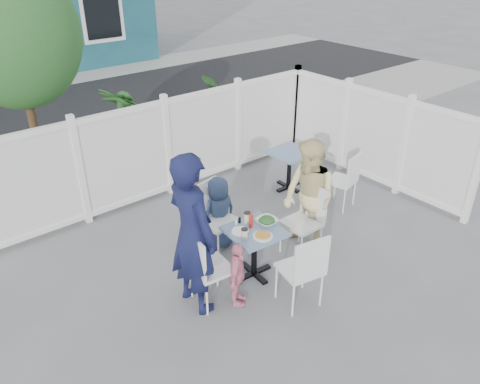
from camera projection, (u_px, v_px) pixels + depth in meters
ground at (262, 262)px, 6.17m from camera, size 80.00×80.00×0.00m
near_sidewalk at (127, 166)px, 8.74m from camera, size 24.00×2.60×0.01m
street at (55, 115)px, 11.25m from camera, size 24.00×5.00×0.01m
far_sidewalk at (15, 87)px, 13.36m from camera, size 24.00×1.60×0.01m
fence_back at (168, 149)px, 7.48m from camera, size 5.86×0.08×1.60m
fence_right at (372, 138)px, 7.87m from camera, size 0.08×3.66×1.60m
tree at (14, 37)px, 6.27m from camera, size 1.80×1.62×3.59m
potted_shrub_a at (129, 137)px, 7.74m from camera, size 1.24×1.24×1.72m
potted_shrub_b at (235, 116)px, 8.93m from camera, size 1.72×1.79×1.54m
main_table at (254, 240)px, 5.70m from camera, size 0.68×0.68×0.67m
spare_table at (290, 160)px, 7.74m from camera, size 0.64×0.64×0.67m
chair_left at (205, 264)px, 5.22m from camera, size 0.47×0.48×0.96m
chair_right at (307, 215)px, 6.11m from camera, size 0.43×0.45×0.98m
chair_back at (212, 213)px, 6.14m from camera, size 0.54×0.52×1.00m
chair_near at (305, 266)px, 5.17m from camera, size 0.52×0.51×0.98m
chair_spare at (346, 177)px, 7.16m from camera, size 0.50×0.49×0.92m
man at (192, 234)px, 5.03m from camera, size 0.48×0.71×1.91m
woman at (309, 198)px, 6.06m from camera, size 0.73×0.86×1.58m
boy at (219, 213)px, 6.25m from camera, size 0.52×0.35×1.04m
toddler at (237, 275)px, 5.28m from camera, size 0.50×0.46×0.82m
plate_main at (263, 236)px, 5.50m from camera, size 0.24×0.24×0.02m
plate_side at (240, 231)px, 5.59m from camera, size 0.21×0.21×0.01m
salad_bowl at (267, 221)px, 5.74m from camera, size 0.26×0.26×0.06m
coffee_cup_a at (244, 234)px, 5.45m from camera, size 0.08×0.08×0.12m
coffee_cup_b at (247, 218)px, 5.76m from camera, size 0.08×0.08×0.12m
ketchup_bottle at (251, 221)px, 5.65m from camera, size 0.05×0.05×0.16m
salt_shaker at (236, 222)px, 5.73m from camera, size 0.03×0.03×0.07m
pepper_shaker at (240, 220)px, 5.75m from camera, size 0.03×0.03×0.07m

